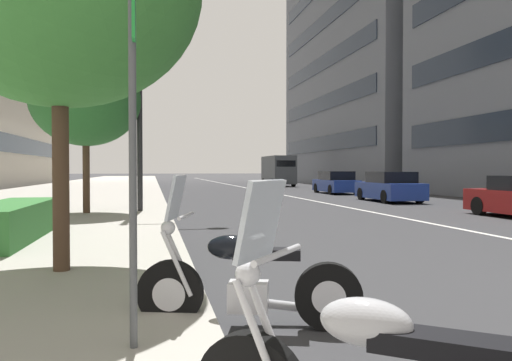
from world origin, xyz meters
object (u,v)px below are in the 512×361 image
motorcycle_by_sign_pole (244,282)px  car_lead_in_lane (389,188)px  parking_sign_by_curb (133,132)px  car_mid_block_traffic (336,183)px  delivery_van_ahead (278,170)px  street_lamp_with_banners (151,47)px  street_tree_mid_sidewalk (86,100)px

motorcycle_by_sign_pole → car_lead_in_lane: 20.08m
car_lead_in_lane → parking_sign_by_curb: size_ratio=1.54×
car_mid_block_traffic → delivery_van_ahead: (14.97, -0.05, 0.82)m
car_mid_block_traffic → street_lamp_with_banners: 18.06m
car_mid_block_traffic → street_lamp_with_banners: size_ratio=0.45×
motorcycle_by_sign_pole → delivery_van_ahead: bearing=-88.5°
motorcycle_by_sign_pole → street_lamp_with_banners: (12.36, 0.90, 5.20)m
motorcycle_by_sign_pole → street_tree_mid_sidewalk: (11.88, 2.93, 3.30)m
car_mid_block_traffic → street_tree_mid_sidewalk: size_ratio=0.83×
car_lead_in_lane → street_lamp_with_banners: 13.19m
motorcycle_by_sign_pole → car_mid_block_traffic: (25.30, -10.68, 0.23)m
motorcycle_by_sign_pole → street_tree_mid_sidewalk: street_tree_mid_sidewalk is taller
street_lamp_with_banners → street_tree_mid_sidewalk: (-0.48, 2.03, -1.91)m
motorcycle_by_sign_pole → car_lead_in_lane: bearing=-104.5°
car_lead_in_lane → street_tree_mid_sidewalk: 14.60m
street_lamp_with_banners → street_tree_mid_sidewalk: street_lamp_with_banners is taller
delivery_van_ahead → street_tree_mid_sidewalk: (-28.39, 13.66, 2.25)m
car_mid_block_traffic → parking_sign_by_curb: bearing=156.2°
parking_sign_by_curb → street_lamp_with_banners: (13.11, -0.11, 3.83)m
parking_sign_by_curb → delivery_van_ahead: bearing=-16.0°
car_mid_block_traffic → street_lamp_with_banners: bearing=138.6°
parking_sign_by_curb → street_lamp_with_banners: bearing=-0.5°
motorcycle_by_sign_pole → street_lamp_with_banners: bearing=-69.5°
car_mid_block_traffic → car_lead_in_lane: bearing=177.7°
delivery_van_ahead → street_tree_mid_sidewalk: size_ratio=1.02×
delivery_van_ahead → street_tree_mid_sidewalk: street_tree_mid_sidewalk is taller
motorcycle_by_sign_pole → delivery_van_ahead: 41.68m
delivery_van_ahead → parking_sign_by_curb: parking_sign_by_curb is taller
street_lamp_with_banners → street_tree_mid_sidewalk: size_ratio=1.85×
parking_sign_by_curb → motorcycle_by_sign_pole: bearing=-53.4°
parking_sign_by_curb → car_mid_block_traffic: bearing=-24.2°
delivery_van_ahead → street_lamp_with_banners: size_ratio=0.55×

